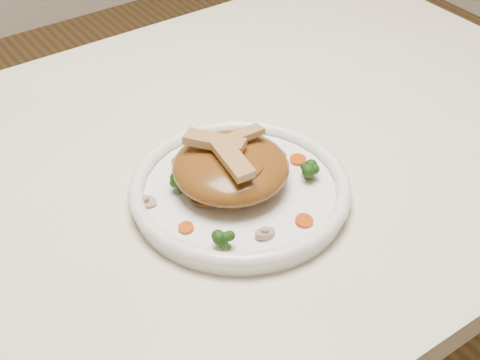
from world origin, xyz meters
TOP-DOWN VIEW (x-y plane):
  - table at (0.00, 0.00)m, footprint 1.20×0.80m
  - plate at (-0.04, -0.09)m, footprint 0.37×0.37m
  - noodle_mound at (-0.04, -0.08)m, footprint 0.18×0.18m
  - chicken_a at (-0.02, -0.07)m, footprint 0.06×0.02m
  - chicken_b at (-0.05, -0.06)m, footprint 0.07×0.08m
  - chicken_c at (-0.06, -0.10)m, footprint 0.03×0.08m
  - broccoli_0 at (0.02, -0.04)m, footprint 0.04×0.04m
  - broccoli_1 at (-0.11, -0.05)m, footprint 0.04×0.04m
  - broccoli_2 at (-0.11, -0.17)m, footprint 0.03×0.03m
  - broccoli_3 at (0.05, -0.13)m, footprint 0.03×0.03m
  - carrot_0 at (0.02, 0.00)m, footprint 0.02×0.02m
  - carrot_1 at (-0.14, -0.12)m, footprint 0.02×0.02m
  - carrot_2 at (0.06, -0.09)m, footprint 0.03×0.03m
  - carrot_3 at (-0.08, -0.00)m, footprint 0.03×0.03m
  - carrot_4 at (-0.01, -0.19)m, footprint 0.03×0.03m
  - mushroom_0 at (-0.06, -0.18)m, footprint 0.03×0.03m
  - mushroom_1 at (0.04, -0.05)m, footprint 0.03×0.03m
  - mushroom_2 at (-0.15, -0.05)m, footprint 0.04×0.04m
  - mushroom_3 at (0.03, 0.00)m, footprint 0.02×0.02m

SIDE VIEW (x-z plane):
  - table at x=0.00m, z-range 0.28..1.03m
  - plate at x=-0.04m, z-range 0.75..0.77m
  - carrot_0 at x=0.02m, z-range 0.77..0.77m
  - carrot_1 at x=-0.14m, z-range 0.77..0.77m
  - carrot_2 at x=0.06m, z-range 0.77..0.77m
  - carrot_3 at x=-0.08m, z-range 0.77..0.77m
  - carrot_4 at x=-0.01m, z-range 0.77..0.77m
  - mushroom_0 at x=-0.06m, z-range 0.77..0.77m
  - mushroom_1 at x=0.04m, z-range 0.77..0.77m
  - mushroom_2 at x=-0.15m, z-range 0.77..0.77m
  - mushroom_3 at x=0.03m, z-range 0.77..0.77m
  - broccoli_3 at x=0.05m, z-range 0.77..0.79m
  - broccoli_2 at x=-0.11m, z-range 0.77..0.80m
  - broccoli_0 at x=0.02m, z-range 0.77..0.80m
  - broccoli_1 at x=-0.11m, z-range 0.77..0.80m
  - noodle_mound at x=-0.04m, z-range 0.77..0.82m
  - chicken_a at x=-0.02m, z-range 0.82..0.83m
  - chicken_c at x=-0.06m, z-range 0.82..0.83m
  - chicken_b at x=-0.05m, z-range 0.82..0.83m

